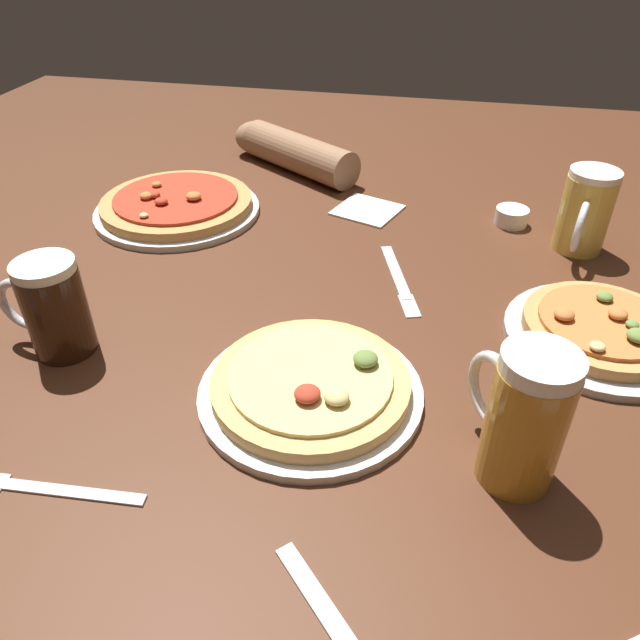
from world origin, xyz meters
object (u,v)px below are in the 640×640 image
diner_arm (289,150)px  beer_mug_pale (53,308)px  pizza_plate_near (311,386)px  beer_mug_dark (585,212)px  pizza_plate_side (177,205)px  beer_mug_amber (523,417)px  pizza_plate_far (601,330)px  knife_spare (399,279)px  napkin_folded (367,209)px  ramekin_sauce (511,216)px  fork_left (49,488)px

diner_arm → beer_mug_pale: bearing=-101.0°
pizza_plate_near → beer_mug_dark: size_ratio=1.96×
pizza_plate_side → beer_mug_pale: (0.02, -0.43, 0.05)m
beer_mug_amber → beer_mug_pale: size_ratio=1.20×
beer_mug_dark → beer_mug_pale: (-0.72, -0.44, -0.00)m
pizza_plate_far → knife_spare: 0.31m
napkin_folded → knife_spare: 0.26m
pizza_plate_side → knife_spare: 0.47m
beer_mug_dark → napkin_folded: bearing=169.1°
beer_mug_amber → knife_spare: size_ratio=0.78×
pizza_plate_near → diner_arm: bearing=106.6°
pizza_plate_near → pizza_plate_side: same height
napkin_folded → beer_mug_dark: bearing=-10.9°
pizza_plate_near → napkin_folded: pizza_plate_near is taller
beer_mug_amber → napkin_folded: size_ratio=1.43×
pizza_plate_near → ramekin_sauce: size_ratio=4.62×
beer_mug_amber → knife_spare: bearing=113.6°
fork_left → knife_spare: bearing=57.4°
pizza_plate_side → diner_arm: 0.31m
beer_mug_pale → knife_spare: size_ratio=0.65×
pizza_plate_near → fork_left: 0.31m
pizza_plate_far → beer_mug_pale: 0.74m
pizza_plate_near → knife_spare: bearing=75.2°
fork_left → napkin_folded: bearing=72.8°
beer_mug_dark → pizza_plate_side: bearing=-178.8°
pizza_plate_far → fork_left: size_ratio=1.30×
fork_left → diner_arm: size_ratio=0.63×
pizza_plate_side → beer_mug_pale: 0.43m
pizza_plate_side → beer_mug_dark: 0.74m
knife_spare → pizza_plate_side: bearing=160.9°
pizza_plate_side → knife_spare: size_ratio=1.51×
ramekin_sauce → napkin_folded: ramekin_sauce is taller
ramekin_sauce → diner_arm: 0.51m
beer_mug_pale → beer_mug_amber: bearing=-8.8°
beer_mug_amber → beer_mug_pale: beer_mug_amber is taller
beer_mug_dark → beer_mug_pale: beer_mug_dark is taller
pizza_plate_near → fork_left: pizza_plate_near is taller
beer_mug_amber → napkin_folded: (-0.25, 0.61, -0.08)m
beer_mug_pale → knife_spare: (0.43, 0.27, -0.06)m
napkin_folded → knife_spare: bearing=-70.1°
pizza_plate_near → pizza_plate_side: (-0.37, 0.45, 0.00)m
knife_spare → pizza_plate_far: bearing=-18.5°
pizza_plate_far → knife_spare: bearing=161.5°
pizza_plate_side → diner_arm: size_ratio=1.00×
beer_mug_amber → napkin_folded: 0.66m
beer_mug_pale → diner_arm: 0.71m
beer_mug_amber → beer_mug_pale: (-0.59, 0.09, -0.01)m
ramekin_sauce → napkin_folded: 0.27m
pizza_plate_far → ramekin_sauce: (-0.11, 0.34, -0.00)m
pizza_plate_far → diner_arm: bearing=138.0°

